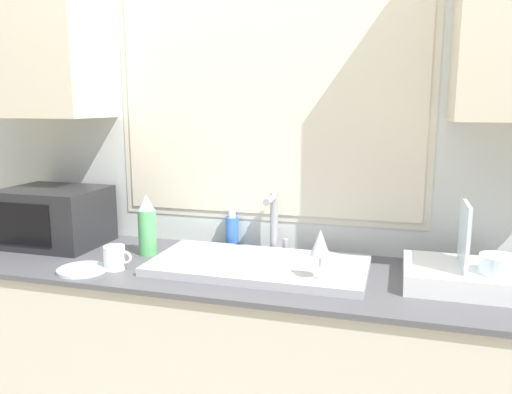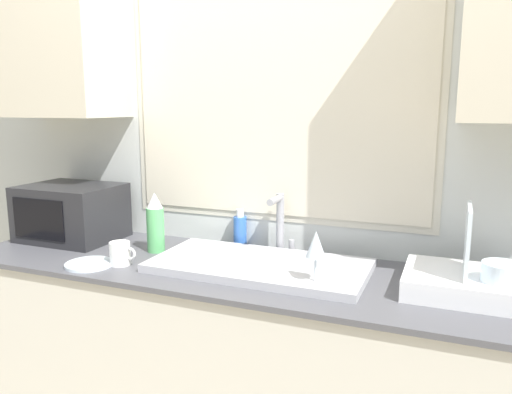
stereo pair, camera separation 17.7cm
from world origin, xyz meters
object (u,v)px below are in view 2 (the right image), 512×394
Objects in this scene: microwave at (71,212)px; wine_glass at (316,246)px; dish_rack at (468,280)px; spray_bottle at (155,223)px; mug_near_sink at (120,253)px; faucet at (280,220)px; soap_bottle at (240,230)px.

wine_glass is at bearing -9.77° from microwave.
dish_rack reaches higher than wine_glass.
spray_bottle reaches higher than mug_near_sink.
spray_bottle reaches higher than wine_glass.
dish_rack reaches higher than microwave.
dish_rack is at bearing -15.90° from faucet.
faucet is at bearing -12.28° from soap_bottle.
wine_glass is (0.24, -0.34, 0.01)m from faucet.
spray_bottle is (-1.20, 0.04, 0.07)m from dish_rack.
soap_bottle is at bearing 51.99° from mug_near_sink.
mug_near_sink is 0.77m from wine_glass.
microwave is 1.67m from dish_rack.
microwave is 2.09× the size of wine_glass.
faucet is at bearing 35.29° from mug_near_sink.
faucet is 2.25× the size of mug_near_sink.
microwave is at bearing 177.70° from dish_rack.
spray_bottle is at bearing 166.22° from wine_glass.
dish_rack reaches higher than soap_bottle.
faucet is 0.60× the size of microwave.
dish_rack is 1.49× the size of spray_bottle.
faucet and spray_bottle have the same top height.
faucet is at bearing 8.06° from microwave.
wine_glass reaches higher than soap_bottle.
faucet is 0.64m from mug_near_sink.
mug_near_sink is at bearing -178.17° from wine_glass.
dish_rack is 1.24m from mug_near_sink.
mug_near_sink is at bearing -128.01° from soap_bottle.
wine_glass is at bearing -13.78° from spray_bottle.
dish_rack is at bearing -2.30° from microwave.
faucet is 0.67× the size of dish_rack.
microwave reaches higher than wine_glass.
wine_glass is at bearing -41.12° from soap_bottle.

